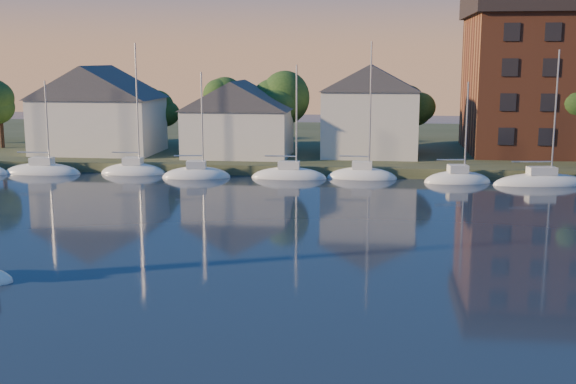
# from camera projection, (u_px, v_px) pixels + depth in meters

# --- Properties ---
(shoreline_land) EXTENTS (160.00, 50.00, 2.00)m
(shoreline_land) POSITION_uv_depth(u_px,v_px,m) (309.00, 146.00, 95.03)
(shoreline_land) COLOR #333C23
(shoreline_land) RESTS_ON ground
(wooden_dock) EXTENTS (120.00, 3.00, 1.00)m
(wooden_dock) POSITION_uv_depth(u_px,v_px,m) (288.00, 173.00, 72.59)
(wooden_dock) COLOR brown
(wooden_dock) RESTS_ON ground
(clubhouse_west) EXTENTS (13.65, 9.45, 9.64)m
(clubhouse_west) POSITION_uv_depth(u_px,v_px,m) (98.00, 108.00, 80.03)
(clubhouse_west) COLOR silver
(clubhouse_west) RESTS_ON shoreline_land
(clubhouse_centre) EXTENTS (11.55, 8.40, 8.08)m
(clubhouse_centre) POSITION_uv_depth(u_px,v_px,m) (238.00, 118.00, 77.26)
(clubhouse_centre) COLOR silver
(clubhouse_centre) RESTS_ON shoreline_land
(clubhouse_east) EXTENTS (10.50, 8.40, 9.80)m
(clubhouse_east) POSITION_uv_depth(u_px,v_px,m) (370.00, 109.00, 77.36)
(clubhouse_east) COLOR silver
(clubhouse_east) RESTS_ON shoreline_land
(tree_line) EXTENTS (93.40, 5.40, 8.90)m
(tree_line) POSITION_uv_depth(u_px,v_px,m) (317.00, 96.00, 81.77)
(tree_line) COLOR #342317
(tree_line) RESTS_ON shoreline_land
(moored_fleet) EXTENTS (71.50, 2.40, 12.05)m
(moored_fleet) POSITION_uv_depth(u_px,v_px,m) (203.00, 175.00, 70.61)
(moored_fleet) COLOR white
(moored_fleet) RESTS_ON ground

